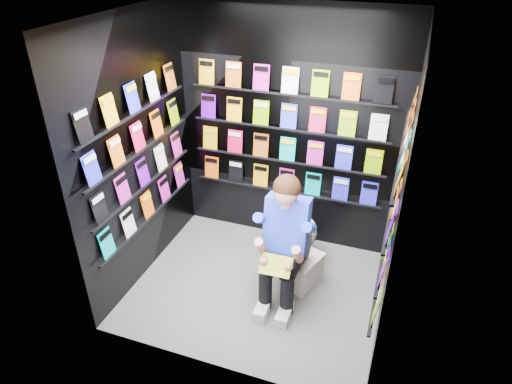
% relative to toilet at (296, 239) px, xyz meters
% --- Properties ---
extents(floor, '(2.40, 2.40, 0.00)m').
position_rel_toilet_xyz_m(floor, '(-0.27, -0.46, -0.37)').
color(floor, '#585856').
rests_on(floor, ground).
extents(ceiling, '(2.40, 2.40, 0.00)m').
position_rel_toilet_xyz_m(ceiling, '(-0.27, -0.46, 2.23)').
color(ceiling, white).
rests_on(ceiling, floor).
extents(wall_back, '(2.40, 0.04, 2.60)m').
position_rel_toilet_xyz_m(wall_back, '(-0.27, 0.54, 0.93)').
color(wall_back, black).
rests_on(wall_back, floor).
extents(wall_front, '(2.40, 0.04, 2.60)m').
position_rel_toilet_xyz_m(wall_front, '(-0.27, -1.46, 0.93)').
color(wall_front, black).
rests_on(wall_front, floor).
extents(wall_left, '(0.04, 2.00, 2.60)m').
position_rel_toilet_xyz_m(wall_left, '(-1.47, -0.46, 0.93)').
color(wall_left, black).
rests_on(wall_left, floor).
extents(wall_right, '(0.04, 2.00, 2.60)m').
position_rel_toilet_xyz_m(wall_right, '(0.93, -0.46, 0.93)').
color(wall_right, black).
rests_on(wall_right, floor).
extents(comics_back, '(2.10, 0.06, 1.37)m').
position_rel_toilet_xyz_m(comics_back, '(-0.27, 0.51, 0.94)').
color(comics_back, '#BF5617').
rests_on(comics_back, wall_back).
extents(comics_left, '(0.06, 1.70, 1.37)m').
position_rel_toilet_xyz_m(comics_left, '(-1.44, -0.46, 0.94)').
color(comics_left, '#BF5617').
rests_on(comics_left, wall_left).
extents(comics_right, '(0.06, 1.70, 1.37)m').
position_rel_toilet_xyz_m(comics_right, '(0.90, -0.46, 0.94)').
color(comics_right, '#BF5617').
rests_on(comics_right, wall_right).
extents(toilet, '(0.44, 0.76, 0.73)m').
position_rel_toilet_xyz_m(toilet, '(0.00, 0.00, 0.00)').
color(toilet, silver).
rests_on(toilet, floor).
extents(longbox, '(0.33, 0.44, 0.29)m').
position_rel_toilet_xyz_m(longbox, '(0.16, -0.23, -0.22)').
color(longbox, silver).
rests_on(longbox, floor).
extents(longbox_lid, '(0.35, 0.46, 0.03)m').
position_rel_toilet_xyz_m(longbox_lid, '(0.16, -0.23, -0.06)').
color(longbox_lid, silver).
rests_on(longbox_lid, longbox).
extents(reader, '(0.57, 0.81, 1.47)m').
position_rel_toilet_xyz_m(reader, '(-0.00, -0.38, 0.42)').
color(reader, blue).
rests_on(reader, toilet).
extents(held_comic, '(0.29, 0.17, 0.12)m').
position_rel_toilet_xyz_m(held_comic, '(0.00, -0.73, 0.21)').
color(held_comic, green).
rests_on(held_comic, reader).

